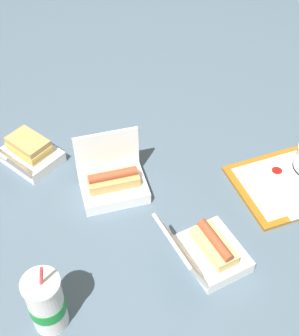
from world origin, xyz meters
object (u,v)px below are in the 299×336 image
(clamshell_hotdog_front, at_px, (209,251))
(clamshell_sandwich_left, at_px, (27,153))
(soda_cup_back, at_px, (46,303))
(food_tray, at_px, (295,181))
(ketchup_cup, at_px, (276,173))
(clamshell_hotdog_back, at_px, (113,182))
(plastic_fork, at_px, (265,173))

(clamshell_hotdog_front, relative_size, clamshell_sandwich_left, 0.92)
(soda_cup_back, bearing_deg, clamshell_hotdog_front, -10.48)
(food_tray, bearing_deg, ketchup_cup, 130.94)
(clamshell_hotdog_back, bearing_deg, food_tray, -30.78)
(plastic_fork, relative_size, soda_cup_back, 0.47)
(ketchup_cup, relative_size, clamshell_hotdog_back, 0.17)
(plastic_fork, xyz_separation_m, clamshell_sandwich_left, (-0.58, 0.47, 0.03))
(food_tray, distance_m, ketchup_cup, 0.06)
(ketchup_cup, bearing_deg, clamshell_hotdog_back, 151.43)
(clamshell_hotdog_front, bearing_deg, ketchup_cup, 17.33)
(clamshell_hotdog_back, height_order, clamshell_hotdog_front, clamshell_hotdog_back)
(clamshell_hotdog_front, xyz_separation_m, clamshell_sandwich_left, (-0.24, 0.60, 0.00))
(clamshell_hotdog_back, xyz_separation_m, clamshell_sandwich_left, (-0.16, 0.26, 0.00))
(clamshell_sandwich_left, bearing_deg, clamshell_hotdog_back, -57.97)
(clamshell_hotdog_back, xyz_separation_m, soda_cup_back, (-0.34, -0.27, 0.05))
(plastic_fork, height_order, clamshell_sandwich_left, clamshell_sandwich_left)
(ketchup_cup, xyz_separation_m, soda_cup_back, (-0.77, -0.03, 0.06))
(ketchup_cup, distance_m, clamshell_hotdog_front, 0.37)
(food_tray, relative_size, clamshell_hotdog_back, 1.84)
(food_tray, relative_size, ketchup_cup, 10.52)
(clamshell_hotdog_front, distance_m, clamshell_sandwich_left, 0.65)
(clamshell_hotdog_front, bearing_deg, soda_cup_back, 169.52)
(plastic_fork, xyz_separation_m, soda_cup_back, (-0.75, -0.06, 0.07))
(ketchup_cup, relative_size, soda_cup_back, 0.17)
(clamshell_hotdog_back, bearing_deg, clamshell_sandwich_left, 122.03)
(clamshell_sandwich_left, xyz_separation_m, soda_cup_back, (-0.18, -0.53, 0.04))
(clamshell_hotdog_back, bearing_deg, ketchup_cup, -28.57)
(food_tray, distance_m, clamshell_sandwich_left, 0.84)
(food_tray, xyz_separation_m, soda_cup_back, (-0.81, 0.01, 0.08))
(plastic_fork, bearing_deg, clamshell_sandwich_left, 138.55)
(food_tray, bearing_deg, soda_cup_back, 179.12)
(food_tray, height_order, clamshell_hotdog_front, clamshell_hotdog_front)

